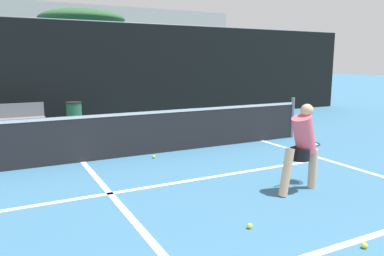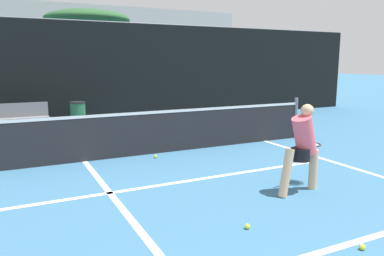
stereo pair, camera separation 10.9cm
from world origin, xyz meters
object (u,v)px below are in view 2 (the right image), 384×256
(courtside_bench, at_px, (16,117))
(parked_car, at_px, (155,96))
(trash_bin, at_px, (78,115))
(player_practicing, at_px, (303,145))

(courtside_bench, distance_m, parked_car, 5.91)
(trash_bin, xyz_separation_m, parked_car, (3.51, 2.74, 0.21))
(courtside_bench, xyz_separation_m, trash_bin, (1.69, 0.08, -0.06))
(player_practicing, relative_size, parked_car, 0.35)
(player_practicing, relative_size, courtside_bench, 0.80)
(trash_bin, relative_size, parked_car, 0.21)
(courtside_bench, xyz_separation_m, parked_car, (5.20, 2.82, 0.15))
(player_practicing, xyz_separation_m, trash_bin, (-2.15, 7.23, -0.33))
(trash_bin, bearing_deg, player_practicing, -73.48)
(trash_bin, bearing_deg, courtside_bench, -177.31)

